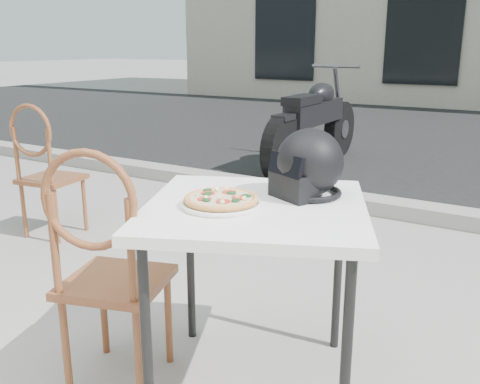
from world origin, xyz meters
The scene contains 9 objects.
street_asphalt centered at (0.00, 7.00, 0.00)m, with size 30.00×8.00×0.00m, color black.
curb centered at (0.00, 3.00, 0.06)m, with size 30.00×0.25×0.12m, color gray.
cafe_table_main centered at (0.20, 0.47, 0.70)m, with size 1.06×1.06×0.77m.
plate centered at (0.11, 0.37, 0.77)m, with size 0.32×0.32×0.02m.
pizza centered at (0.11, 0.37, 0.79)m, with size 0.31×0.31×0.03m.
helmet centered at (0.32, 0.67, 0.88)m, with size 0.34×0.35×0.26m.
cafe_chair_main centered at (-0.27, 0.16, 0.55)m, with size 0.48×0.48×0.99m.
cafe_chair_side centered at (-1.91, 1.21, 0.53)m, with size 0.41×0.41×0.96m.
motorcycle centered at (-1.23, 4.29, 0.49)m, with size 0.58×2.23×1.11m.
Camera 1 is at (1.14, -1.18, 1.33)m, focal length 40.00 mm.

